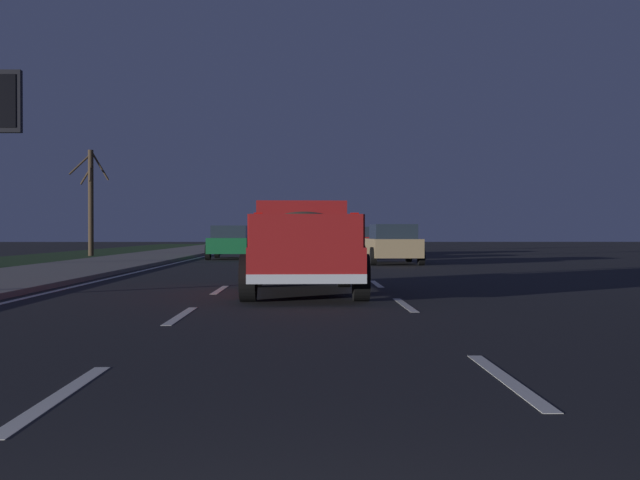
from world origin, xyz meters
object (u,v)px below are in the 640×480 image
pickup_truck (302,244)px  sedan_green (232,242)px  sedan_tan (392,244)px  sedan_red (368,240)px  bare_tree_far (91,199)px  sedan_black (305,242)px

pickup_truck → sedan_green: pickup_truck is taller
sedan_green → sedan_tan: same height
sedan_red → bare_tree_far: bearing=98.9°
pickup_truck → sedan_black: bearing=-0.0°
sedan_black → bare_tree_far: bare_tree_far is taller
sedan_green → sedan_red: size_ratio=1.00×
sedan_red → bare_tree_far: size_ratio=0.80×
sedan_green → sedan_black: same height
pickup_truck → sedan_tan: bearing=-13.5°
pickup_truck → sedan_red: size_ratio=1.24×
pickup_truck → sedan_tan: pickup_truck is taller
sedan_green → sedan_black: size_ratio=1.01×
sedan_red → sedan_tan: bearing=179.7°
sedan_black → sedan_tan: 5.59m
pickup_truck → sedan_red: (27.07, -3.52, -0.20)m
sedan_green → bare_tree_far: bearing=60.0°
sedan_green → sedan_red: same height
sedan_green → sedan_black: bearing=-112.7°
sedan_black → bare_tree_far: (5.95, 11.24, 2.20)m
pickup_truck → sedan_black: 18.80m
sedan_tan → bare_tree_far: size_ratio=0.80×
pickup_truck → sedan_green: bearing=9.5°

